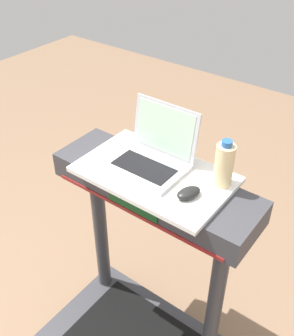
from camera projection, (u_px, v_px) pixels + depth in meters
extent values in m
cylinder|color=#38383D|center=(101.00, 231.00, 2.11)|extent=(0.07, 0.07, 0.80)
cylinder|color=#38383D|center=(216.00, 298.00, 1.78)|extent=(0.07, 0.07, 0.80)
cube|color=#38383D|center=(154.00, 187.00, 1.67)|extent=(0.90, 0.28, 0.11)
cube|color=#0C3F19|center=(133.00, 205.00, 1.58)|extent=(0.24, 0.01, 0.06)
cube|color=maroon|center=(133.00, 214.00, 1.61)|extent=(0.81, 0.00, 0.02)
cube|color=white|center=(154.00, 174.00, 1.64)|extent=(0.62, 0.38, 0.02)
cube|color=#B7B7BC|center=(146.00, 167.00, 1.64)|extent=(0.30, 0.22, 0.02)
cube|color=black|center=(144.00, 167.00, 1.63)|extent=(0.25, 0.12, 0.00)
cube|color=#B7B7BC|center=(165.00, 129.00, 1.66)|extent=(0.30, 0.04, 0.22)
cube|color=#B2E0B7|center=(165.00, 129.00, 1.65)|extent=(0.27, 0.03, 0.19)
ellipsoid|color=black|center=(189.00, 193.00, 1.50)|extent=(0.09, 0.11, 0.03)
cylinder|color=beige|center=(224.00, 165.00, 1.52)|extent=(0.07, 0.07, 0.17)
cylinder|color=#2659A5|center=(227.00, 143.00, 1.46)|extent=(0.04, 0.04, 0.02)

